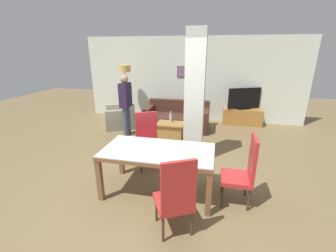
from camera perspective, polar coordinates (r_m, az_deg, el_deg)
name	(u,v)px	position (r m, az deg, el deg)	size (l,w,h in m)	color
ground_plane	(159,191)	(4.01, -2.37, -16.11)	(18.00, 18.00, 0.00)	olive
back_wall	(191,80)	(7.60, 5.91, 11.67)	(7.20, 0.09, 2.70)	silver
divider_pillar	(195,98)	(4.64, 6.80, 6.96)	(0.38, 0.39, 2.70)	silver
dining_table	(158,158)	(3.69, -2.50, -8.15)	(1.79, 0.93, 0.78)	brown
dining_chair_far_left	(148,139)	(4.57, -5.19, -3.40)	(0.62, 0.62, 1.12)	red
dining_chair_near_right	(176,196)	(2.93, 1.97, -17.40)	(0.62, 0.62, 1.12)	red
dining_chair_head_right	(244,170)	(3.65, 18.63, -10.55)	(0.46, 0.46, 1.12)	red
sofa	(177,119)	(6.85, 2.39, 1.77)	(1.88, 0.92, 0.81)	#492A1F
armchair	(122,117)	(7.16, -11.68, 2.14)	(1.16, 1.21, 0.79)	#9A9886
coffee_table	(170,131)	(6.01, 0.62, -1.21)	(0.72, 0.49, 0.45)	#A7793F
bottle	(171,118)	(6.00, 0.69, 2.10)	(0.07, 0.07, 0.29)	#B2B7BC
tv_stand	(242,117)	(7.54, 18.33, 2.24)	(1.19, 0.40, 0.52)	#B17735
tv_screen	(244,99)	(7.40, 18.79, 6.55)	(0.99, 0.48, 0.66)	black
floor_lamp	(125,74)	(7.57, -10.88, 12.96)	(0.39, 0.39, 1.82)	#B7B7BC
standing_person	(126,101)	(6.23, -10.70, 6.22)	(0.24, 0.39, 1.67)	#3F4965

